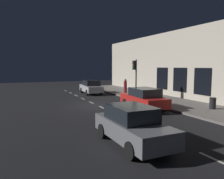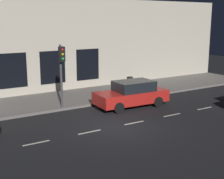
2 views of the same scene
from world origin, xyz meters
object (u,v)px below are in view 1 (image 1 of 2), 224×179
Objects in this scene: traffic_light at (135,72)px; pedestrian_0 at (125,87)px; parked_car_1 at (91,87)px; trash_bin at (213,103)px; parked_car_2 at (132,125)px; parked_car_0 at (144,98)px.

traffic_light is 4.72m from pedestrian_0.
parked_car_1 is 4.02m from pedestrian_0.
parked_car_1 is 13.88m from trash_bin.
trash_bin is (8.59, 3.52, -0.23)m from parked_car_2.
parked_car_0 is 1.04× the size of parked_car_1.
parked_car_0 is 2.79× the size of pedestrian_0.
parked_car_2 is 9.28m from trash_bin.
trash_bin is at bearing -158.35° from parked_car_2.
parked_car_2 is (-4.51, -6.24, -0.00)m from parked_car_0.
traffic_light is 7.41m from trash_bin.
traffic_light is 4.51× the size of trash_bin.
parked_car_2 is at bearing -9.47° from pedestrian_0.
parked_car_1 is (-2.13, 6.45, -1.92)m from traffic_light.
parked_car_2 is at bearing -120.64° from traffic_light.
traffic_light is 0.84× the size of parked_car_1.
pedestrian_0 reaches higher than trash_bin.
parked_car_1 is 1.05× the size of parked_car_2.
parked_car_1 is 17.02m from parked_car_2.
parked_car_0 is (-1.49, -3.89, -1.91)m from traffic_light.
trash_bin is (1.39, -10.80, -0.34)m from pedestrian_0.
pedestrian_0 is (3.33, -2.26, 0.11)m from parked_car_1.
pedestrian_0 is 1.99× the size of trash_bin.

